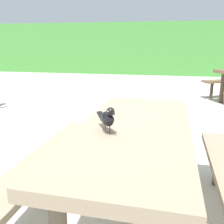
{
  "coord_description": "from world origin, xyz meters",
  "views": [
    {
      "loc": [
        0.53,
        -1.98,
        1.3
      ],
      "look_at": [
        0.19,
        -0.32,
        0.84
      ],
      "focal_mm": 40.98,
      "sensor_mm": 36.0,
      "label": 1
    }
  ],
  "objects": [
    {
      "name": "picnic_table_foreground",
      "position": [
        0.34,
        -0.29,
        0.56
      ],
      "size": [
        1.73,
        1.82,
        0.74
      ],
      "color": "#84725B",
      "rests_on": "ground"
    },
    {
      "name": "bird_grackle",
      "position": [
        0.2,
        -0.47,
        0.84
      ],
      "size": [
        0.18,
        0.26,
        0.18
      ],
      "color": "black",
      "rests_on": "picnic_table_foreground"
    },
    {
      "name": "hedge_wall",
      "position": [
        0.0,
        9.58,
        1.05
      ],
      "size": [
        28.0,
        2.01,
        2.09
      ],
      "primitive_type": "cube",
      "color": "#428438",
      "rests_on": "ground"
    },
    {
      "name": "ground_plane",
      "position": [
        0.0,
        0.0,
        0.0
      ],
      "size": [
        60.0,
        60.0,
        0.0
      ],
      "primitive_type": "plane",
      "color": "beige"
    }
  ]
}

